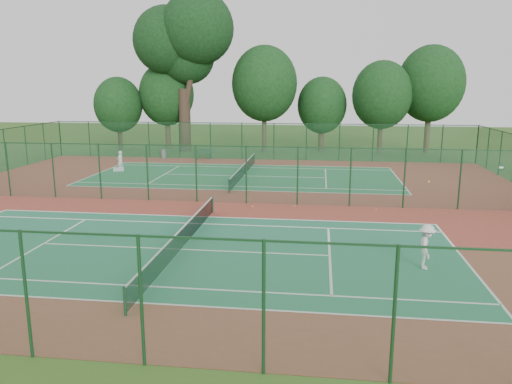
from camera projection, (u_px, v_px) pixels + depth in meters
ground at (222, 202)px, 30.45m from camera, size 120.00×120.00×0.00m
red_pad at (222, 202)px, 30.45m from camera, size 40.00×36.00×0.01m
court_near at (182, 249)px, 21.72m from camera, size 23.77×10.97×0.01m
court_far at (244, 176)px, 39.18m from camera, size 23.77×10.97×0.01m
fence_north at (258, 141)px, 47.53m from camera, size 40.00×0.09×3.50m
fence_south at (83, 298)px, 12.63m from camera, size 40.00×0.09×3.50m
fence_divider at (221, 174)px, 30.08m from camera, size 40.00×0.09×3.50m
tennis_net_near at (181, 238)px, 21.61m from camera, size 0.10×12.90×0.97m
tennis_net_far at (244, 169)px, 39.06m from camera, size 0.10×12.90×0.97m
player_near at (427, 247)px, 19.28m from camera, size 0.79×1.21×1.77m
player_far at (120, 161)px, 41.38m from camera, size 0.58×0.70×1.65m
trash_bin at (164, 154)px, 48.30m from camera, size 0.66×0.66×0.92m
bench at (203, 154)px, 47.99m from camera, size 1.62×0.90×0.96m
kit_bag at (118, 169)px, 41.34m from camera, size 0.90×0.64×0.32m
stray_ball_a at (295, 206)px, 29.37m from camera, size 0.07×0.07×0.07m
stray_ball_b at (376, 209)px, 28.62m from camera, size 0.07×0.07×0.07m
stray_ball_c at (253, 206)px, 29.29m from camera, size 0.06×0.06×0.06m
big_tree at (184, 39)px, 51.63m from camera, size 10.70×7.83×16.43m
evergreen_row at (270, 151)px, 53.90m from camera, size 39.00×5.00×12.00m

